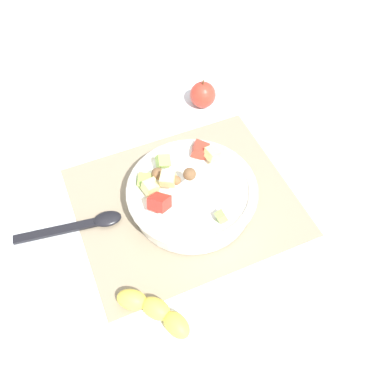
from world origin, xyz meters
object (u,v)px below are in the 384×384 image
Objects in this scene: whole_apple at (203,95)px; banana_whole at (155,311)px; salad_bowl at (191,193)px; serving_spoon at (86,224)px.

banana_whole is (0.30, 0.46, -0.01)m from whole_apple.
salad_bowl is 1.96× the size of banana_whole.
salad_bowl is 0.30m from whole_apple.
whole_apple is 0.56× the size of banana_whole.
whole_apple reaches higher than serving_spoon.
whole_apple is at bearing -146.85° from serving_spoon.
salad_bowl is at bearing 61.44° from whole_apple.
whole_apple is 0.55m from banana_whole.
serving_spoon is 1.59× the size of banana_whole.
salad_bowl is 0.22m from serving_spoon.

